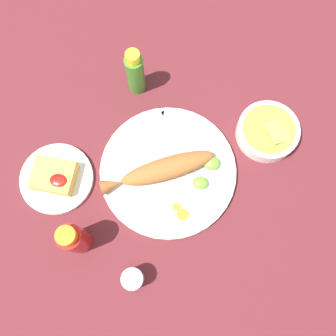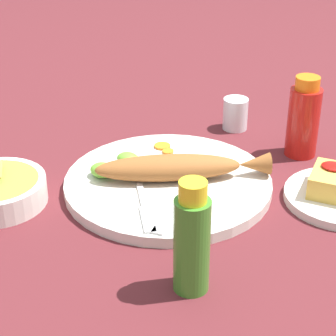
# 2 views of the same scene
# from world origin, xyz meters

# --- Properties ---
(ground_plane) EXTENTS (4.00, 4.00, 0.00)m
(ground_plane) POSITION_xyz_m (0.00, 0.00, 0.00)
(ground_plane) COLOR #561E23
(main_plate) EXTENTS (0.34, 0.34, 0.02)m
(main_plate) POSITION_xyz_m (0.00, 0.00, 0.01)
(main_plate) COLOR silver
(main_plate) RESTS_ON ground_plane
(fried_fish) EXTENTS (0.28, 0.18, 0.04)m
(fried_fish) POSITION_xyz_m (-0.01, -0.01, 0.04)
(fried_fish) COLOR #935628
(fried_fish) RESTS_ON main_plate
(fork_near) EXTENTS (0.02, 0.19, 0.00)m
(fork_near) POSITION_xyz_m (-0.04, 0.08, 0.02)
(fork_near) COLOR silver
(fork_near) RESTS_ON main_plate
(fork_far) EXTENTS (0.11, 0.16, 0.00)m
(fork_far) POSITION_xyz_m (0.00, 0.09, 0.02)
(fork_far) COLOR silver
(fork_far) RESTS_ON main_plate
(carrot_slice_near) EXTENTS (0.03, 0.03, 0.00)m
(carrot_slice_near) POSITION_xyz_m (0.06, -0.10, 0.02)
(carrot_slice_near) COLOR orange
(carrot_slice_near) RESTS_ON main_plate
(carrot_slice_mid) EXTENTS (0.02, 0.02, 0.00)m
(carrot_slice_mid) POSITION_xyz_m (0.04, -0.09, 0.02)
(carrot_slice_mid) COLOR orange
(carrot_slice_mid) RESTS_ON main_plate
(lime_wedge_main) EXTENTS (0.04, 0.03, 0.02)m
(lime_wedge_main) POSITION_xyz_m (0.08, -0.02, 0.03)
(lime_wedge_main) COLOR #6BB233
(lime_wedge_main) RESTS_ON main_plate
(lime_wedge_side) EXTENTS (0.04, 0.04, 0.02)m
(lime_wedge_side) POSITION_xyz_m (0.10, 0.04, 0.03)
(lime_wedge_side) COLOR #6BB233
(lime_wedge_side) RESTS_ON main_plate
(hot_sauce_bottle_red) EXTENTS (0.06, 0.06, 0.15)m
(hot_sauce_bottle_red) POSITION_xyz_m (-0.17, -0.21, 0.07)
(hot_sauce_bottle_red) COLOR #B21914
(hot_sauce_bottle_red) RESTS_ON ground_plane
(hot_sauce_bottle_green) EXTENTS (0.05, 0.05, 0.16)m
(hot_sauce_bottle_green) POSITION_xyz_m (-0.13, 0.22, 0.07)
(hot_sauce_bottle_green) COLOR #3D8428
(hot_sauce_bottle_green) RESTS_ON ground_plane
(salt_cup) EXTENTS (0.05, 0.05, 0.06)m
(salt_cup) POSITION_xyz_m (-0.03, -0.27, 0.03)
(salt_cup) COLOR silver
(salt_cup) RESTS_ON ground_plane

